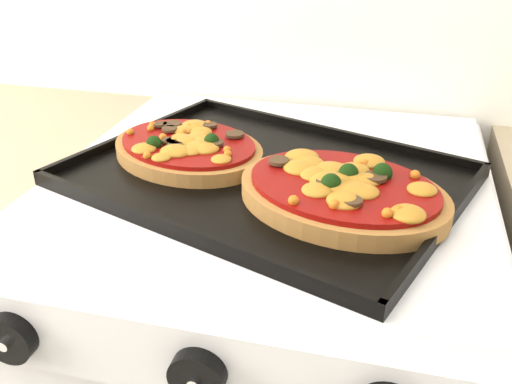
% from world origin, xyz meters
% --- Properties ---
extents(control_panel, '(0.60, 0.02, 0.09)m').
position_xyz_m(control_panel, '(-0.02, 1.39, 0.85)').
color(control_panel, silver).
rests_on(control_panel, stove).
extents(knob_left, '(0.06, 0.02, 0.06)m').
position_xyz_m(knob_left, '(-0.21, 1.37, 0.85)').
color(knob_left, black).
rests_on(knob_left, control_panel).
extents(knob_center, '(0.05, 0.02, 0.05)m').
position_xyz_m(knob_center, '(-0.01, 1.37, 0.85)').
color(knob_center, black).
rests_on(knob_center, control_panel).
extents(baking_tray, '(0.58, 0.51, 0.02)m').
position_xyz_m(baking_tray, '(-0.02, 1.67, 0.92)').
color(baking_tray, black).
rests_on(baking_tray, stove).
extents(pizza_left, '(0.28, 0.25, 0.03)m').
position_xyz_m(pizza_left, '(-0.14, 1.70, 0.94)').
color(pizza_left, '#A36638').
rests_on(pizza_left, baking_tray).
extents(pizza_right, '(0.31, 0.27, 0.04)m').
position_xyz_m(pizza_right, '(0.09, 1.61, 0.94)').
color(pizza_right, '#A36638').
rests_on(pizza_right, baking_tray).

